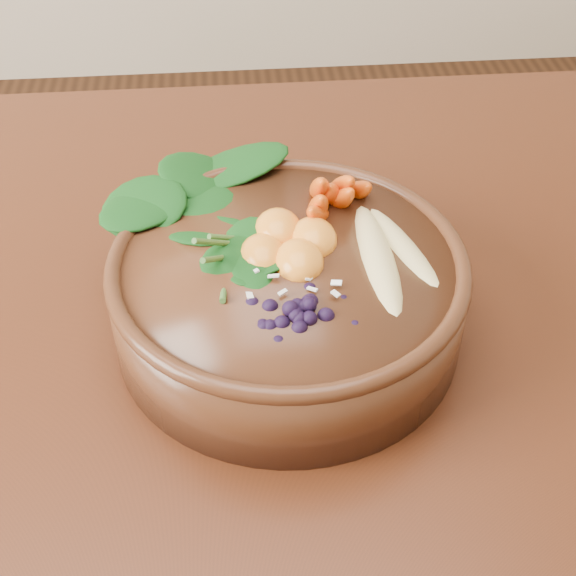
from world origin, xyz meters
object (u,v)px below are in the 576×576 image
(dining_table, at_px, (2,422))
(mandarin_cluster, at_px, (288,231))
(stoneware_bowl, at_px, (288,297))
(kale_heap, at_px, (227,198))
(blueberry_pile, at_px, (300,292))
(banana_halves, at_px, (392,238))
(carrot_cluster, at_px, (340,161))

(dining_table, relative_size, mandarin_cluster, 17.47)
(stoneware_bowl, xyz_separation_m, mandarin_cluster, (0.00, 0.02, 0.05))
(kale_heap, bearing_deg, blueberry_pile, -67.62)
(stoneware_bowl, height_order, kale_heap, kale_heap)
(dining_table, height_order, mandarin_cluster, mandarin_cluster)
(banana_halves, bearing_deg, carrot_cluster, 113.06)
(banana_halves, bearing_deg, kale_heap, 156.45)
(mandarin_cluster, bearing_deg, blueberry_pile, -88.68)
(stoneware_bowl, xyz_separation_m, blueberry_pile, (0.00, -0.06, 0.06))
(stoneware_bowl, bearing_deg, kale_heap, 127.45)
(kale_heap, xyz_separation_m, banana_halves, (0.13, -0.05, -0.01))
(dining_table, relative_size, banana_halves, 9.84)
(kale_heap, bearing_deg, mandarin_cluster, -41.20)
(blueberry_pile, bearing_deg, kale_heap, 112.38)
(kale_heap, xyz_separation_m, blueberry_pile, (0.05, -0.12, -0.00))
(carrot_cluster, distance_m, blueberry_pile, 0.15)
(stoneware_bowl, bearing_deg, banana_halves, 3.32)
(banana_halves, height_order, mandarin_cluster, mandarin_cluster)
(dining_table, bearing_deg, carrot_cluster, 14.32)
(carrot_cluster, height_order, banana_halves, carrot_cluster)
(kale_heap, height_order, mandarin_cluster, kale_heap)
(kale_heap, relative_size, banana_halves, 1.16)
(kale_heap, bearing_deg, stoneware_bowl, -52.55)
(stoneware_bowl, relative_size, banana_halves, 1.78)
(banana_halves, xyz_separation_m, blueberry_pile, (-0.08, -0.06, 0.01))
(dining_table, xyz_separation_m, carrot_cluster, (0.31, 0.08, 0.21))
(kale_heap, distance_m, banana_halves, 0.14)
(dining_table, xyz_separation_m, blueberry_pile, (0.27, -0.06, 0.19))
(kale_heap, distance_m, blueberry_pile, 0.13)
(carrot_cluster, height_order, mandarin_cluster, carrot_cluster)
(mandarin_cluster, height_order, blueberry_pile, blueberry_pile)
(stoneware_bowl, distance_m, kale_heap, 0.10)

